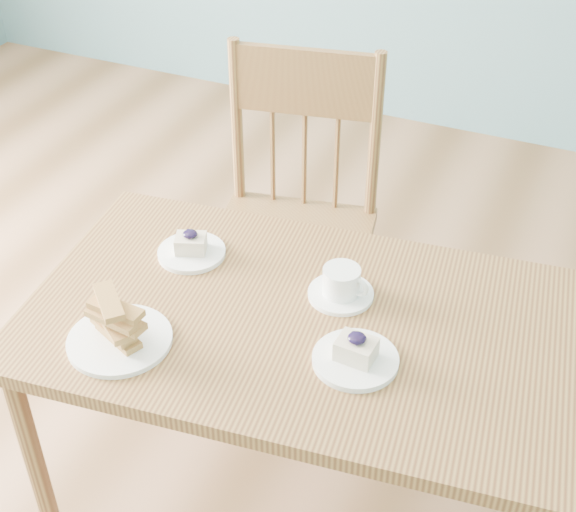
{
  "coord_description": "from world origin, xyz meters",
  "views": [
    {
      "loc": [
        0.89,
        -1.02,
        1.82
      ],
      "look_at": [
        0.32,
        0.26,
        0.78
      ],
      "focal_mm": 50.0,
      "sensor_mm": 36.0,
      "label": 1
    }
  ],
  "objects_px": {
    "biscotti_plate": "(118,328)",
    "cheesecake_plate_near": "(356,355)",
    "dining_table": "(306,340)",
    "cheesecake_plate_far": "(191,249)",
    "dining_chair": "(293,223)",
    "coffee_cup": "(342,285)"
  },
  "relations": [
    {
      "from": "dining_table",
      "to": "biscotti_plate",
      "type": "relative_size",
      "value": 5.91
    },
    {
      "from": "coffee_cup",
      "to": "cheesecake_plate_far",
      "type": "bearing_deg",
      "value": -172.3
    },
    {
      "from": "coffee_cup",
      "to": "biscotti_plate",
      "type": "bearing_deg",
      "value": -130.38
    },
    {
      "from": "cheesecake_plate_near",
      "to": "biscotti_plate",
      "type": "relative_size",
      "value": 0.8
    },
    {
      "from": "cheesecake_plate_near",
      "to": "biscotti_plate",
      "type": "xyz_separation_m",
      "value": [
        -0.48,
        -0.15,
        0.02
      ]
    },
    {
      "from": "cheesecake_plate_far",
      "to": "dining_table",
      "type": "bearing_deg",
      "value": -16.42
    },
    {
      "from": "dining_chair",
      "to": "biscotti_plate",
      "type": "distance_m",
      "value": 0.8
    },
    {
      "from": "cheesecake_plate_far",
      "to": "coffee_cup",
      "type": "bearing_deg",
      "value": -0.09
    },
    {
      "from": "biscotti_plate",
      "to": "cheesecake_plate_near",
      "type": "bearing_deg",
      "value": 17.01
    },
    {
      "from": "dining_table",
      "to": "cheesecake_plate_near",
      "type": "height_order",
      "value": "cheesecake_plate_near"
    },
    {
      "from": "cheesecake_plate_near",
      "to": "dining_table",
      "type": "bearing_deg",
      "value": 149.06
    },
    {
      "from": "cheesecake_plate_far",
      "to": "dining_chair",
      "type": "bearing_deg",
      "value": 79.83
    },
    {
      "from": "dining_table",
      "to": "cheesecake_plate_far",
      "type": "bearing_deg",
      "value": 156.9
    },
    {
      "from": "dining_chair",
      "to": "cheesecake_plate_far",
      "type": "xyz_separation_m",
      "value": [
        -0.08,
        -0.44,
        0.18
      ]
    },
    {
      "from": "dining_chair",
      "to": "cheesecake_plate_near",
      "type": "distance_m",
      "value": 0.77
    },
    {
      "from": "dining_table",
      "to": "cheesecake_plate_far",
      "type": "relative_size",
      "value": 7.99
    },
    {
      "from": "dining_table",
      "to": "coffee_cup",
      "type": "relative_size",
      "value": 8.79
    },
    {
      "from": "dining_chair",
      "to": "cheesecake_plate_far",
      "type": "height_order",
      "value": "dining_chair"
    },
    {
      "from": "dining_table",
      "to": "cheesecake_plate_near",
      "type": "distance_m",
      "value": 0.19
    },
    {
      "from": "cheesecake_plate_near",
      "to": "dining_chair",
      "type": "bearing_deg",
      "value": 123.32
    },
    {
      "from": "dining_chair",
      "to": "biscotti_plate",
      "type": "xyz_separation_m",
      "value": [
        -0.06,
        -0.77,
        0.2
      ]
    },
    {
      "from": "coffee_cup",
      "to": "dining_table",
      "type": "bearing_deg",
      "value": -105.26
    }
  ]
}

